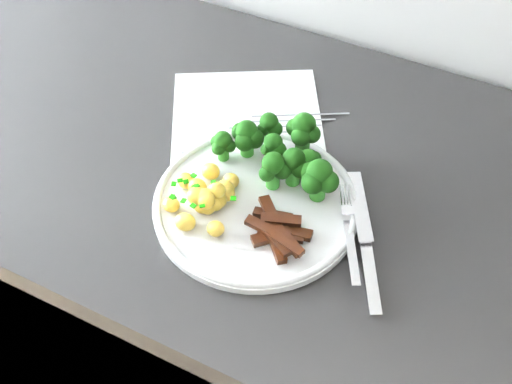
% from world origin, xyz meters
% --- Properties ---
extents(counter, '(2.49, 0.62, 0.93)m').
position_xyz_m(counter, '(-0.01, 1.66, 0.47)').
color(counter, black).
rests_on(counter, ground).
extents(recipe_paper, '(0.35, 0.38, 0.00)m').
position_xyz_m(recipe_paper, '(-0.13, 1.69, 0.93)').
color(recipe_paper, white).
rests_on(recipe_paper, counter).
extents(plate, '(0.27, 0.27, 0.02)m').
position_xyz_m(plate, '(-0.06, 1.59, 0.94)').
color(plate, silver).
rests_on(plate, counter).
extents(broccoli, '(0.19, 0.12, 0.07)m').
position_xyz_m(broccoli, '(-0.05, 1.65, 0.98)').
color(broccoli, '#216618').
rests_on(broccoli, plate).
extents(potatoes, '(0.10, 0.11, 0.04)m').
position_xyz_m(potatoes, '(-0.12, 1.55, 0.96)').
color(potatoes, '#FFD34A').
rests_on(potatoes, plate).
extents(beef_strips, '(0.09, 0.09, 0.02)m').
position_xyz_m(beef_strips, '(-0.01, 1.55, 0.95)').
color(beef_strips, black).
rests_on(beef_strips, plate).
extents(fork, '(0.08, 0.15, 0.01)m').
position_xyz_m(fork, '(0.07, 1.58, 0.95)').
color(fork, silver).
rests_on(fork, plate).
extents(knife, '(0.12, 0.20, 0.02)m').
position_xyz_m(knife, '(0.10, 1.57, 0.94)').
color(knife, silver).
rests_on(knife, plate).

